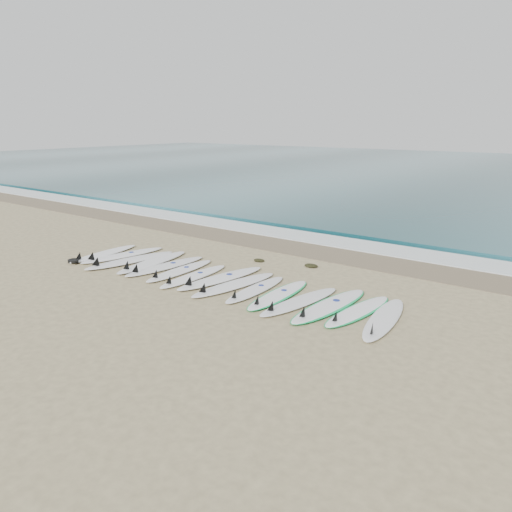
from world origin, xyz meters
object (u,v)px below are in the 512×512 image
Objects in this scene: surfboard_0 at (103,254)px; surfboard_7 at (219,278)px; surfboard_14 at (383,319)px; leash_coil at (74,261)px.

surfboard_0 is 0.90× the size of surfboard_7.
surfboard_14 reaches higher than leash_coil.
surfboard_0 is 0.98× the size of surfboard_14.
surfboard_7 is 6.05× the size of leash_coil.
surfboard_7 is 1.08× the size of surfboard_14.
leash_coil is at bearing -95.07° from surfboard_0.
surfboard_14 is at bearing 7.69° from surfboard_7.
surfboard_7 is at bearing -2.33° from surfboard_0.
leash_coil is (0.01, -0.96, -0.01)m from surfboard_0.
surfboard_0 is 5.47× the size of leash_coil.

